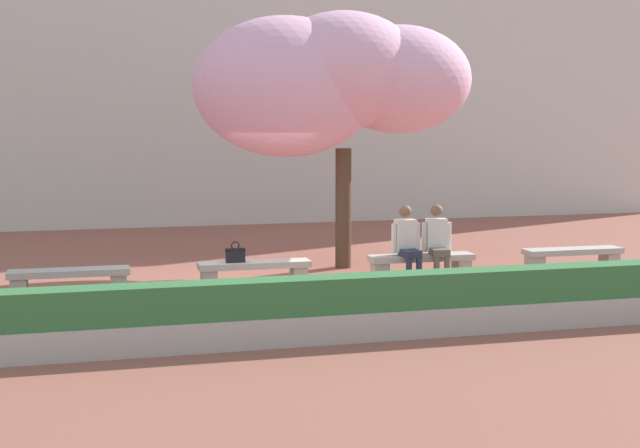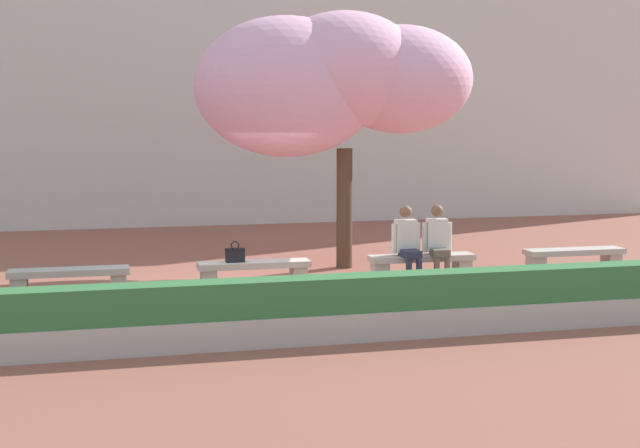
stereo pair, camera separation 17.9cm
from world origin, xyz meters
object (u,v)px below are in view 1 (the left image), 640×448
object	(u,v)px
stone_bench_east_end	(573,256)
cherry_tree_main	(333,80)
person_seated_right	(438,240)
stone_bench_near_east	(421,263)
person_seated_left	(407,241)
stone_bench_near_west	(69,279)
stone_bench_center	(254,270)
handbag	(235,254)

from	to	relation	value
stone_bench_east_end	cherry_tree_main	size ratio (longest dim) A/B	0.36
person_seated_right	stone_bench_near_east	bearing A→B (deg)	168.87
person_seated_left	cherry_tree_main	distance (m)	3.34
stone_bench_near_west	person_seated_left	size ratio (longest dim) A/B	1.41
stone_bench_center	person_seated_left	size ratio (longest dim) A/B	1.41
stone_bench_center	person_seated_left	bearing A→B (deg)	-1.18
stone_bench_center	cherry_tree_main	distance (m)	3.99
stone_bench_center	stone_bench_east_end	size ratio (longest dim) A/B	1.00
stone_bench_center	stone_bench_near_east	distance (m)	2.87
person_seated_left	stone_bench_east_end	bearing A→B (deg)	0.97
stone_bench_east_end	person_seated_right	distance (m)	2.63
person_seated_right	cherry_tree_main	size ratio (longest dim) A/B	0.25
stone_bench_east_end	cherry_tree_main	bearing A→B (deg)	156.52
stone_bench_near_east	cherry_tree_main	world-z (taller)	cherry_tree_main
stone_bench_near_east	handbag	world-z (taller)	handbag
stone_bench_near_east	stone_bench_east_end	bearing A→B (deg)	0.00
stone_bench_east_end	handbag	world-z (taller)	handbag
stone_bench_east_end	stone_bench_near_west	bearing A→B (deg)	180.00
handbag	cherry_tree_main	world-z (taller)	cherry_tree_main
person_seated_left	cherry_tree_main	size ratio (longest dim) A/B	0.25
stone_bench_center	person_seated_left	xyz separation A→B (m)	(2.59, -0.05, 0.39)
stone_bench_center	person_seated_right	world-z (taller)	person_seated_right
person_seated_right	stone_bench_near_west	bearing A→B (deg)	179.50
stone_bench_near_west	stone_bench_east_end	xyz separation A→B (m)	(8.61, 0.00, 0.00)
cherry_tree_main	handbag	bearing A→B (deg)	-140.98
stone_bench_near_west	stone_bench_center	xyz separation A→B (m)	(2.87, 0.00, 0.00)
stone_bench_near_west	person_seated_left	bearing A→B (deg)	-0.56
stone_bench_east_end	person_seated_left	size ratio (longest dim) A/B	1.41
stone_bench_center	cherry_tree_main	bearing A→B (deg)	43.51
stone_bench_near_west	person_seated_left	xyz separation A→B (m)	(5.47, -0.05, 0.39)
stone_bench_near_west	person_seated_right	bearing A→B (deg)	-0.50
handbag	cherry_tree_main	xyz separation A→B (m)	(2.11, 1.71, 2.84)
stone_bench_near_east	person_seated_left	xyz separation A→B (m)	(-0.28, -0.05, 0.39)
person_seated_left	person_seated_right	xyz separation A→B (m)	(0.55, 0.00, 0.00)
stone_bench_center	handbag	size ratio (longest dim) A/B	5.35
stone_bench_near_east	handbag	size ratio (longest dim) A/B	5.35
cherry_tree_main	person_seated_right	bearing A→B (deg)	-52.84
person_seated_left	cherry_tree_main	world-z (taller)	cherry_tree_main
stone_bench_near_west	stone_bench_east_end	distance (m)	8.61
stone_bench_near_east	person_seated_right	distance (m)	0.48
stone_bench_near_west	stone_bench_center	distance (m)	2.87
person_seated_left	handbag	xyz separation A→B (m)	(-2.90, 0.06, -0.12)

